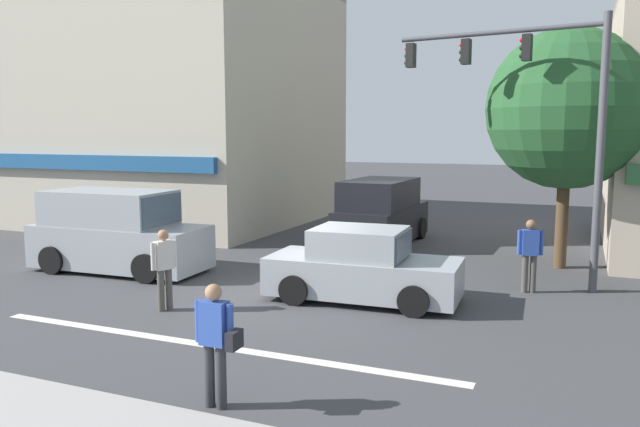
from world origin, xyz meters
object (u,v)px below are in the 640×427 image
object	(u,v)px
utility_pole_near_left	(127,104)
van_crossing_center	(382,213)
pedestrian_far_side	(164,265)
pedestrian_mid_crossing	(530,251)
street_tree	(567,109)
van_approaching_near	(117,233)
traffic_light_mast	(541,102)
sedan_crossing_rightbound	(362,268)
pedestrian_foreground_with_bag	(216,338)

from	to	relation	value
utility_pole_near_left	van_crossing_center	bearing A→B (deg)	13.31
van_crossing_center	pedestrian_far_side	size ratio (longest dim) A/B	2.78
pedestrian_far_side	pedestrian_mid_crossing	bearing A→B (deg)	33.11
street_tree	van_approaching_near	size ratio (longest dim) A/B	1.35
traffic_light_mast	pedestrian_far_side	bearing A→B (deg)	-142.66
sedan_crossing_rightbound	van_approaching_near	bearing A→B (deg)	177.53
street_tree	van_crossing_center	world-z (taller)	street_tree
traffic_light_mast	sedan_crossing_rightbound	world-z (taller)	traffic_light_mast
street_tree	utility_pole_near_left	distance (m)	13.99
utility_pole_near_left	pedestrian_mid_crossing	size ratio (longest dim) A/B	5.30
street_tree	utility_pole_near_left	size ratio (longest dim) A/B	0.71
pedestrian_foreground_with_bag	pedestrian_far_side	size ratio (longest dim) A/B	1.00
sedan_crossing_rightbound	van_crossing_center	bearing A→B (deg)	103.85
utility_pole_near_left	pedestrian_far_side	world-z (taller)	utility_pole_near_left
traffic_light_mast	pedestrian_foreground_with_bag	xyz separation A→B (m)	(-3.36, -8.66, -3.35)
traffic_light_mast	pedestrian_mid_crossing	world-z (taller)	traffic_light_mast
traffic_light_mast	van_approaching_near	world-z (taller)	traffic_light_mast
traffic_light_mast	pedestrian_far_side	size ratio (longest dim) A/B	3.71
sedan_crossing_rightbound	pedestrian_mid_crossing	xyz separation A→B (m)	(3.26, 2.11, 0.24)
pedestrian_mid_crossing	pedestrian_far_side	xyz separation A→B (m)	(-6.73, -4.39, 0.00)
van_crossing_center	pedestrian_foreground_with_bag	world-z (taller)	van_crossing_center
sedan_crossing_rightbound	pedestrian_foreground_with_bag	distance (m)	5.77
sedan_crossing_rightbound	pedestrian_foreground_with_bag	xyz separation A→B (m)	(-0.04, -5.77, 0.24)
utility_pole_near_left	van_approaching_near	size ratio (longest dim) A/B	1.89
traffic_light_mast	pedestrian_foreground_with_bag	size ratio (longest dim) A/B	3.71
street_tree	pedestrian_foreground_with_bag	distance (m)	12.05
pedestrian_mid_crossing	pedestrian_far_side	world-z (taller)	same
street_tree	pedestrian_mid_crossing	size ratio (longest dim) A/B	3.78
sedan_crossing_rightbound	utility_pole_near_left	bearing A→B (deg)	154.70
pedestrian_foreground_with_bag	pedestrian_mid_crossing	size ratio (longest dim) A/B	1.00
sedan_crossing_rightbound	van_crossing_center	xyz separation A→B (m)	(-1.68, 6.80, 0.29)
traffic_light_mast	van_approaching_near	xyz separation A→B (m)	(-10.19, -2.60, -3.30)
van_crossing_center	sedan_crossing_rightbound	bearing A→B (deg)	-76.15
traffic_light_mast	pedestrian_far_side	distance (m)	9.16
pedestrian_foreground_with_bag	van_crossing_center	bearing A→B (deg)	97.41
van_approaching_near	van_crossing_center	bearing A→B (deg)	51.39
street_tree	sedan_crossing_rightbound	bearing A→B (deg)	-126.52
street_tree	pedestrian_far_side	world-z (taller)	street_tree
utility_pole_near_left	sedan_crossing_rightbound	xyz separation A→B (m)	(10.15, -4.80, -3.87)
van_crossing_center	van_approaching_near	bearing A→B (deg)	-128.61
utility_pole_near_left	pedestrian_foreground_with_bag	distance (m)	15.07
pedestrian_mid_crossing	street_tree	bearing A→B (deg)	79.57
traffic_light_mast	sedan_crossing_rightbound	bearing A→B (deg)	-138.91
utility_pole_near_left	van_crossing_center	size ratio (longest dim) A/B	1.90
utility_pole_near_left	van_crossing_center	distance (m)	9.41
utility_pole_near_left	pedestrian_mid_crossing	distance (m)	14.16
utility_pole_near_left	pedestrian_far_side	bearing A→B (deg)	-46.62
sedan_crossing_rightbound	pedestrian_mid_crossing	distance (m)	3.89
van_crossing_center	pedestrian_foreground_with_bag	size ratio (longest dim) A/B	2.78
utility_pole_near_left	pedestrian_mid_crossing	world-z (taller)	utility_pole_near_left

